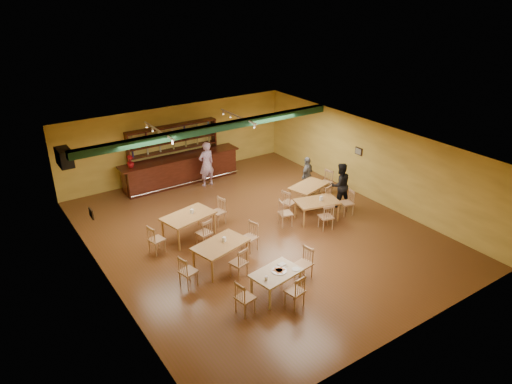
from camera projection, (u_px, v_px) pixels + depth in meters
floor at (258, 232)px, 15.67m from camera, size 12.00×12.00×0.00m
ceiling_beam at (213, 128)px, 16.58m from camera, size 10.00×0.30×0.25m
track_rail_left at (159, 131)px, 16.09m from camera, size 0.05×2.50×0.05m
track_rail_right at (238, 116)px, 17.71m from camera, size 0.05×2.50×0.05m
ac_unit at (65, 157)px, 15.42m from camera, size 0.34×0.70×0.48m
picture_left at (91, 213)px, 13.20m from camera, size 0.04×0.34×0.28m
picture_right at (359, 151)px, 17.85m from camera, size 0.04×0.34×0.28m
bar_counter at (181, 170)px, 19.18m from camera, size 5.01×0.85×1.13m
back_bar_hutch at (174, 152)px, 19.41m from camera, size 3.88×0.40×2.28m
poinsettia at (130, 161)px, 17.80m from camera, size 0.34×0.34×0.48m
dining_table_a at (189, 226)px, 15.19m from camera, size 1.80×1.31×0.81m
dining_table_b at (308, 194)px, 17.51m from camera, size 1.63×1.22×0.73m
dining_table_c at (221, 255)px, 13.65m from camera, size 1.74×1.28×0.78m
dining_table_d at (317, 210)px, 16.32m from camera, size 1.62×1.20×0.73m
near_table at (276, 283)px, 12.49m from camera, size 1.42×1.04×0.70m
pizza_tray at (279, 271)px, 12.38m from camera, size 0.44×0.44×0.01m
parmesan_shaker at (266, 278)px, 12.00m from camera, size 0.09×0.09×0.11m
napkin_stack at (282, 264)px, 12.64m from camera, size 0.21×0.16×0.03m
pizza_server at (282, 268)px, 12.48m from camera, size 0.32×0.10×0.00m
side_plate at (296, 269)px, 12.46m from camera, size 0.25×0.25×0.01m
patron_bar at (206, 164)px, 18.78m from camera, size 0.70×0.48×1.84m
patron_right_a at (340, 185)px, 17.11m from camera, size 0.93×0.79×1.68m
patron_right_b at (307, 175)px, 18.28m from camera, size 0.92×0.69×1.46m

